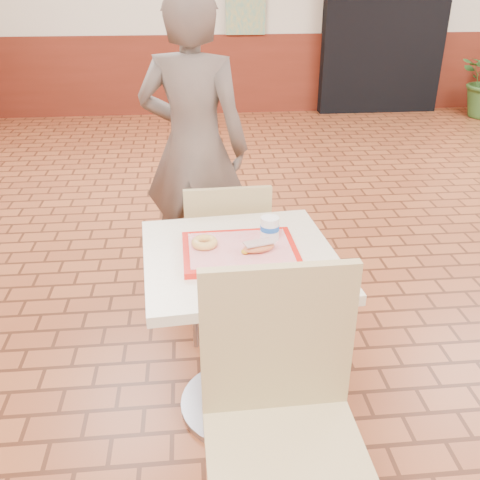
{
  "coord_description": "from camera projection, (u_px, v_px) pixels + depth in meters",
  "views": [
    {
      "loc": [
        -1.37,
        -2.29,
        1.74
      ],
      "look_at": [
        -1.2,
        -0.49,
        0.83
      ],
      "focal_mm": 40.0,
      "sensor_mm": 36.0,
      "label": 1
    }
  ],
  "objects": [
    {
      "name": "wainscot_band",
      "position": [
        466.0,
        244.0,
        2.71
      ],
      "size": [
        8.0,
        10.0,
        1.0
      ],
      "color": "#5D1F11",
      "rests_on": "ground"
    },
    {
      "name": "corridor_doorway",
      "position": [
        385.0,
        25.0,
        6.87
      ],
      "size": [
        1.6,
        0.22,
        2.2
      ],
      "primitive_type": "cube",
      "color": "black",
      "rests_on": "ground"
    },
    {
      "name": "main_table",
      "position": [
        240.0,
        309.0,
        2.16
      ],
      "size": [
        0.73,
        0.73,
        0.77
      ],
      "rotation": [
        0.0,
        0.0,
        0.08
      ],
      "color": "beige",
      "rests_on": "ground"
    },
    {
      "name": "chair_main_front",
      "position": [
        283.0,
        418.0,
        1.57
      ],
      "size": [
        0.48,
        0.48,
        1.01
      ],
      "rotation": [
        0.0,
        0.0,
        0.02
      ],
      "color": "tan",
      "rests_on": "ground"
    },
    {
      "name": "chair_main_back",
      "position": [
        226.0,
        252.0,
        2.66
      ],
      "size": [
        0.41,
        0.41,
        0.87
      ],
      "rotation": [
        0.0,
        0.0,
        3.18
      ],
      "color": "tan",
      "rests_on": "ground"
    },
    {
      "name": "customer",
      "position": [
        194.0,
        148.0,
        3.0
      ],
      "size": [
        0.71,
        0.56,
        1.7
      ],
      "primitive_type": "imported",
      "rotation": [
        0.0,
        0.0,
        2.87
      ],
      "color": "brown",
      "rests_on": "ground"
    },
    {
      "name": "serving_tray",
      "position": [
        240.0,
        251.0,
        2.04
      ],
      "size": [
        0.43,
        0.34,
        0.03
      ],
      "rotation": [
        0.0,
        0.0,
        0.02
      ],
      "color": "red",
      "rests_on": "main_table"
    },
    {
      "name": "ring_donut",
      "position": [
        205.0,
        242.0,
        2.04
      ],
      "size": [
        0.12,
        0.12,
        0.03
      ],
      "primitive_type": "torus",
      "rotation": [
        0.0,
        0.0,
        -0.2
      ],
      "color": "gold",
      "rests_on": "serving_tray"
    },
    {
      "name": "long_john_donut",
      "position": [
        258.0,
        247.0,
        2.0
      ],
      "size": [
        0.14,
        0.09,
        0.04
      ],
      "rotation": [
        0.0,
        0.0,
        0.27
      ],
      "color": "#C46739",
      "rests_on": "serving_tray"
    },
    {
      "name": "paper_cup",
      "position": [
        270.0,
        228.0,
        2.08
      ],
      "size": [
        0.07,
        0.07,
        0.09
      ],
      "rotation": [
        0.0,
        0.0,
        -0.42
      ],
      "color": "white",
      "rests_on": "serving_tray"
    }
  ]
}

